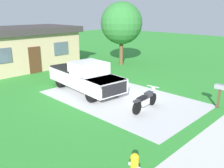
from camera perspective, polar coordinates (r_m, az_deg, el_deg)
ground_plane at (r=13.90m, az=2.15°, el=-3.38°), size 80.00×80.00×0.00m
driveway_pad at (r=13.90m, az=2.15°, el=-3.37°), size 5.43×8.83×0.01m
motorcycle at (r=12.35m, az=7.84°, el=-3.86°), size 2.21×0.70×1.09m
pickup_truck at (r=15.02m, az=-6.45°, el=1.88°), size 2.53×5.78×1.90m
fire_hydrant at (r=7.51m, az=5.31°, el=-18.84°), size 0.32×0.40×0.87m
mailbox at (r=13.37m, az=24.01°, el=-1.29°), size 0.26×0.48×1.26m
shade_tree at (r=22.30m, az=2.25°, el=14.08°), size 3.73×3.73×5.62m
neighbor_house at (r=22.44m, az=-20.94°, el=8.02°), size 9.60×5.60×3.50m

